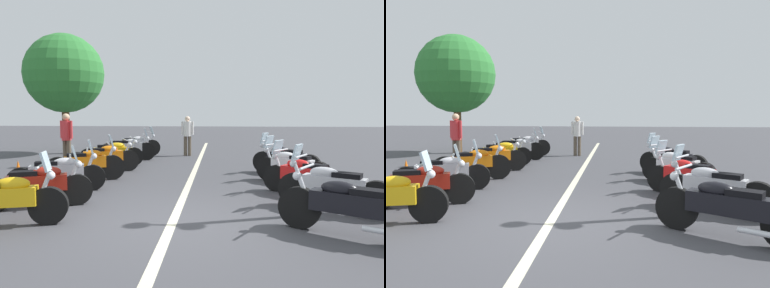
# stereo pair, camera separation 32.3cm
# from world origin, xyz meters

# --- Properties ---
(ground_plane) EXTENTS (80.00, 80.00, 0.00)m
(ground_plane) POSITION_xyz_m (0.00, 0.00, 0.00)
(ground_plane) COLOR #424247
(lane_centre_stripe) EXTENTS (21.17, 0.16, 0.01)m
(lane_centre_stripe) POSITION_xyz_m (4.80, 0.00, 0.00)
(lane_centre_stripe) COLOR beige
(lane_centre_stripe) RESTS_ON ground_plane
(motorcycle_left_row_1) EXTENTS (1.01, 1.92, 1.20)m
(motorcycle_left_row_1) POSITION_xyz_m (0.76, 2.66, 0.46)
(motorcycle_left_row_1) COLOR black
(motorcycle_left_row_1) RESTS_ON ground_plane
(motorcycle_left_row_2) EXTENTS (0.97, 2.06, 1.19)m
(motorcycle_left_row_2) POSITION_xyz_m (2.10, 2.89, 0.46)
(motorcycle_left_row_2) COLOR black
(motorcycle_left_row_2) RESTS_ON ground_plane
(motorcycle_left_row_3) EXTENTS (1.01, 1.94, 1.23)m
(motorcycle_left_row_3) POSITION_xyz_m (3.42, 2.74, 0.48)
(motorcycle_left_row_3) COLOR black
(motorcycle_left_row_3) RESTS_ON ground_plane
(motorcycle_left_row_4) EXTENTS (1.14, 2.00, 1.01)m
(motorcycle_left_row_4) POSITION_xyz_m (4.81, 2.72, 0.46)
(motorcycle_left_row_4) COLOR black
(motorcycle_left_row_4) RESTS_ON ground_plane
(motorcycle_left_row_5) EXTENTS (0.93, 2.06, 0.99)m
(motorcycle_left_row_5) POSITION_xyz_m (6.06, 2.85, 0.45)
(motorcycle_left_row_5) COLOR black
(motorcycle_left_row_5) RESTS_ON ground_plane
(motorcycle_left_row_6) EXTENTS (0.85, 2.04, 1.23)m
(motorcycle_left_row_6) POSITION_xyz_m (7.46, 2.65, 0.48)
(motorcycle_left_row_6) COLOR black
(motorcycle_left_row_6) RESTS_ON ground_plane
(motorcycle_left_row_7) EXTENTS (1.07, 2.08, 1.23)m
(motorcycle_left_row_7) POSITION_xyz_m (8.80, 2.73, 0.48)
(motorcycle_left_row_7) COLOR black
(motorcycle_left_row_7) RESTS_ON ground_plane
(motorcycle_right_row_0) EXTENTS (1.26, 1.94, 1.01)m
(motorcycle_right_row_0) POSITION_xyz_m (-0.47, -2.67, 0.46)
(motorcycle_right_row_0) COLOR black
(motorcycle_right_row_0) RESTS_ON ground_plane
(motorcycle_right_row_1) EXTENTS (1.20, 1.87, 1.22)m
(motorcycle_right_row_1) POSITION_xyz_m (0.93, -2.84, 0.47)
(motorcycle_right_row_1) COLOR black
(motorcycle_right_row_1) RESTS_ON ground_plane
(motorcycle_right_row_2) EXTENTS (1.36, 1.70, 1.20)m
(motorcycle_right_row_2) POSITION_xyz_m (2.16, -2.62, 0.46)
(motorcycle_right_row_2) COLOR black
(motorcycle_right_row_2) RESTS_ON ground_plane
(motorcycle_right_row_3) EXTENTS (1.36, 1.70, 1.21)m
(motorcycle_right_row_3) POSITION_xyz_m (3.53, -2.60, 0.46)
(motorcycle_right_row_3) COLOR black
(motorcycle_right_row_3) RESTS_ON ground_plane
(motorcycle_right_row_4) EXTENTS (1.20, 1.82, 1.21)m
(motorcycle_right_row_4) POSITION_xyz_m (4.85, -2.68, 0.47)
(motorcycle_right_row_4) COLOR black
(motorcycle_right_row_4) RESTS_ON ground_plane
(traffic_cone_0) EXTENTS (0.36, 0.36, 0.61)m
(traffic_cone_0) POSITION_xyz_m (2.92, 4.33, 0.29)
(traffic_cone_0) COLOR orange
(traffic_cone_0) RESTS_ON ground_plane
(bystander_0) EXTENTS (0.32, 0.53, 1.66)m
(bystander_0) POSITION_xyz_m (9.16, 0.57, 0.97)
(bystander_0) COLOR brown
(bystander_0) RESTS_ON ground_plane
(bystander_2) EXTENTS (0.32, 0.50, 1.78)m
(bystander_2) POSITION_xyz_m (5.94, 4.37, 1.05)
(bystander_2) COLOR brown
(bystander_2) RESTS_ON ground_plane
(roadside_tree_0) EXTENTS (3.40, 3.40, 5.20)m
(roadside_tree_0) POSITION_xyz_m (9.57, 5.98, 3.49)
(roadside_tree_0) COLOR brown
(roadside_tree_0) RESTS_ON ground_plane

